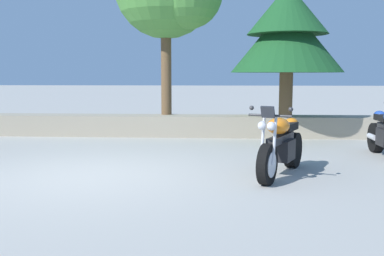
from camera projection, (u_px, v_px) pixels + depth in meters
The scene contains 4 objects.
ground_plane at pixel (91, 176), 7.18m from camera, with size 120.00×120.00×0.00m, color #A3A099.
stone_wall at pixel (143, 125), 11.91m from camera, with size 36.00×0.80×0.55m, color gray.
motorcycle_orange_centre at pixel (281, 146), 7.16m from camera, with size 1.07×1.95×1.18m.
pine_tree_mid_right at pixel (287, 31), 11.14m from camera, with size 2.83×2.83×3.33m.
Camera 1 is at (2.09, -6.92, 1.63)m, focal length 41.49 mm.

